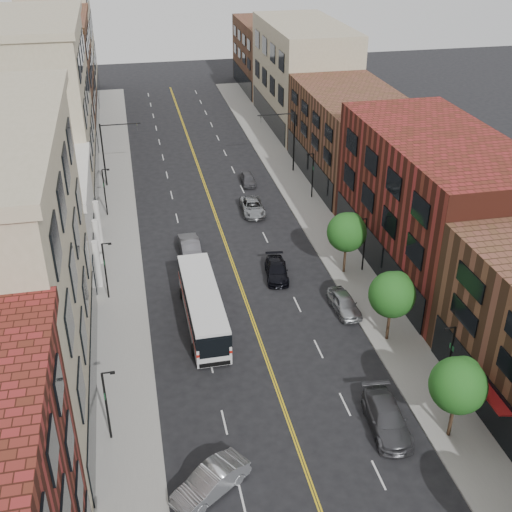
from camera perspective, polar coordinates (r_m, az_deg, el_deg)
sidewalk_left at (r=63.88m, az=-12.13°, el=1.72°), size 4.00×110.00×0.15m
sidewalk_right at (r=66.40m, az=5.33°, el=3.39°), size 4.00×110.00×0.15m
bldg_l_white at (r=59.19m, az=-19.20°, el=2.62°), size 10.00×14.00×8.00m
bldg_l_far_a at (r=73.25m, az=-18.67°, el=12.01°), size 10.00×20.00×18.00m
bldg_l_far_b at (r=92.86m, az=-17.51°, el=14.68°), size 10.00×20.00×15.00m
bldg_l_far_c at (r=109.92m, az=-17.11°, el=18.22°), size 10.00×16.00×20.00m
bldg_r_mid at (r=57.22m, az=15.53°, el=4.52°), size 10.00×22.00×12.00m
bldg_r_far_a at (r=75.43m, az=8.50°, el=10.49°), size 10.00×20.00×10.00m
bldg_r_far_b at (r=94.06m, az=4.22°, el=15.77°), size 10.00×22.00×14.00m
bldg_r_far_c at (r=113.28m, az=1.35°, el=17.40°), size 10.00×18.00×11.00m
tree_r_1 at (r=40.07m, az=17.60°, el=-10.74°), size 3.40×3.40×5.59m
tree_r_2 at (r=47.17m, az=12.08°, el=-3.23°), size 3.40×3.40×5.59m
tree_r_3 at (r=55.18m, az=8.14°, el=2.23°), size 3.40×3.40×5.59m
lamp_l_1 at (r=39.77m, az=-13.11°, el=-12.53°), size 0.81×0.55×5.05m
lamp_l_2 at (r=52.86m, az=-13.22°, el=-1.02°), size 0.81×0.55×5.05m
lamp_l_3 at (r=67.23m, az=-13.29°, el=5.76°), size 0.81×0.55×5.05m
lamp_r_1 at (r=44.06m, az=16.84°, el=-8.39°), size 0.81×0.55×5.05m
lamp_r_2 at (r=56.16m, az=9.58°, el=1.29°), size 0.81×0.55×5.05m
lamp_r_3 at (r=69.85m, az=5.02°, el=7.36°), size 0.81×0.55×5.05m
signal_mast_left at (r=74.07m, az=-12.92°, el=9.42°), size 4.49×0.18×7.20m
signal_mast_right at (r=76.31m, az=2.87°, el=10.71°), size 4.49×0.18×7.20m
city_bus at (r=49.42m, az=-4.77°, el=-4.28°), size 2.86×11.58×2.97m
car_angle_b at (r=37.63m, az=-4.05°, el=-19.38°), size 4.91×4.09×1.58m
car_parked_mid at (r=41.77m, az=11.53°, el=-13.94°), size 2.64×5.58×1.57m
car_parked_far at (r=51.63m, az=7.85°, el=-4.18°), size 1.99×4.40×1.46m
car_lane_behind at (r=59.62m, az=-5.93°, el=0.95°), size 1.77×4.93×1.62m
car_lane_a at (r=55.67m, az=1.84°, el=-1.27°), size 2.45×4.78×1.33m
car_lane_b at (r=67.09m, az=-0.30°, el=4.40°), size 2.51×5.06×1.38m
car_lane_c at (r=74.13m, az=-0.72°, el=6.86°), size 1.65×3.78×1.27m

